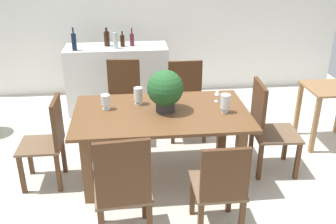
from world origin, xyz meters
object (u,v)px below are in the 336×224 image
(wine_bottle_amber, at_px, (132,39))
(wine_bottle_tall, at_px, (74,42))
(wine_bottle_green, at_px, (107,38))
(side_table, at_px, (331,100))
(dining_table, at_px, (161,123))
(crystal_vase_center_near, at_px, (106,101))
(chair_near_right, at_px, (220,186))
(chair_foot_end, at_px, (266,124))
(crystal_vase_left, at_px, (138,95))
(chair_far_left, at_px, (124,97))
(wine_glass, at_px, (218,93))
(chair_far_right, at_px, (186,95))
(wine_bottle_clear, at_px, (122,41))
(kitchen_counter, at_px, (118,79))
(chair_near_left, at_px, (123,187))
(flower_centerpiece, at_px, (165,89))
(wine_bottle_dark, at_px, (115,40))
(chair_head_end, at_px, (49,138))
(crystal_vase_right, at_px, (225,102))

(wine_bottle_amber, bearing_deg, wine_bottle_tall, -168.26)
(wine_bottle_green, distance_m, side_table, 3.11)
(dining_table, xyz_separation_m, crystal_vase_center_near, (-0.56, 0.12, 0.23))
(chair_near_right, relative_size, chair_foot_end, 0.90)
(crystal_vase_left, distance_m, crystal_vase_center_near, 0.35)
(chair_far_left, bearing_deg, wine_bottle_tall, 136.84)
(crystal_vase_left, xyz_separation_m, wine_glass, (0.85, -0.01, -0.01))
(chair_far_right, height_order, wine_bottle_green, wine_bottle_green)
(wine_bottle_clear, bearing_deg, crystal_vase_left, -84.14)
(kitchen_counter, bearing_deg, wine_bottle_clear, -4.10)
(chair_near_left, distance_m, side_table, 2.97)
(flower_centerpiece, relative_size, crystal_vase_center_near, 2.70)
(chair_near_left, bearing_deg, wine_bottle_dark, -92.89)
(kitchen_counter, height_order, wine_bottle_green, wine_bottle_green)
(chair_far_left, xyz_separation_m, chair_near_left, (0.00, -1.97, 0.02))
(chair_far_right, height_order, chair_head_end, chair_far_right)
(crystal_vase_left, xyz_separation_m, wine_bottle_amber, (-0.03, 1.65, 0.20))
(chair_far_left, xyz_separation_m, chair_foot_end, (1.53, -0.98, 0.01))
(wine_bottle_tall, height_order, side_table, wine_bottle_tall)
(wine_bottle_clear, bearing_deg, crystal_vase_right, -61.96)
(chair_far_left, distance_m, wine_bottle_clear, 1.01)
(wine_bottle_amber, bearing_deg, side_table, -28.86)
(chair_foot_end, xyz_separation_m, crystal_vase_center_near, (-1.70, 0.11, 0.30))
(crystal_vase_center_near, bearing_deg, kitchen_counter, 87.58)
(kitchen_counter, xyz_separation_m, side_table, (2.63, -1.31, 0.08))
(wine_bottle_clear, bearing_deg, crystal_vase_center_near, -95.57)
(chair_far_left, xyz_separation_m, crystal_vase_center_near, (-0.17, -0.87, 0.32))
(crystal_vase_center_near, relative_size, wine_bottle_amber, 0.62)
(crystal_vase_center_near, height_order, kitchen_counter, kitchen_counter)
(chair_near_left, relative_size, kitchen_counter, 0.70)
(chair_near_right, bearing_deg, chair_near_left, -0.11)
(chair_head_end, bearing_deg, side_table, 99.62)
(chair_far_right, bearing_deg, chair_foot_end, -53.33)
(chair_far_right, distance_m, wine_bottle_tall, 1.72)
(side_table, bearing_deg, kitchen_counter, 153.53)
(side_table, bearing_deg, wine_bottle_amber, 151.14)
(chair_foot_end, height_order, wine_bottle_dark, wine_bottle_dark)
(chair_foot_end, bearing_deg, chair_far_right, 40.58)
(wine_bottle_amber, bearing_deg, wine_glass, -62.04)
(chair_far_right, distance_m, chair_head_end, 1.84)
(dining_table, distance_m, crystal_vase_left, 0.40)
(wine_bottle_green, bearing_deg, wine_glass, -53.82)
(dining_table, relative_size, wine_bottle_tall, 5.63)
(chair_far_right, bearing_deg, wine_bottle_amber, 126.14)
(chair_near_left, xyz_separation_m, wine_bottle_dark, (-0.10, 2.74, 0.53))
(chair_foot_end, bearing_deg, chair_far_left, 60.89)
(chair_far_right, distance_m, flower_centerpiece, 1.12)
(wine_glass, height_order, wine_bottle_clear, wine_bottle_clear)
(chair_near_right, xyz_separation_m, chair_head_end, (-1.56, 0.98, 0.01))
(chair_far_right, bearing_deg, chair_far_left, 179.01)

